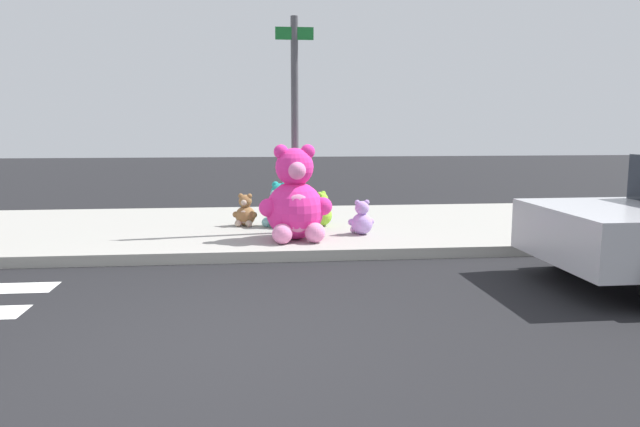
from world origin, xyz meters
TOP-DOWN VIEW (x-y plane):
  - ground_plane at (0.00, 0.00)m, footprint 60.00×60.00m
  - sidewalk at (0.00, 5.20)m, footprint 28.00×4.40m
  - sign_pole at (1.00, 4.40)m, footprint 0.56×0.11m
  - plush_pink_large at (0.96, 3.81)m, footprint 1.04×0.93m
  - plush_lime at (1.44, 4.95)m, footprint 0.41×0.40m
  - plush_lavender at (1.98, 4.12)m, footprint 0.40×0.36m
  - plush_teal at (0.77, 4.94)m, footprint 0.52×0.52m
  - plush_brown at (0.23, 5.08)m, footprint 0.40×0.37m

SIDE VIEW (x-z plane):
  - ground_plane at x=0.00m, z-range 0.00..0.00m
  - sidewalk at x=0.00m, z-range 0.00..0.15m
  - plush_lavender at x=1.98m, z-range 0.10..0.62m
  - plush_brown at x=0.23m, z-range 0.10..0.63m
  - plush_lime at x=1.44m, z-range 0.09..0.66m
  - plush_teal at x=0.77m, z-range 0.08..0.80m
  - plush_pink_large at x=0.96m, z-range 0.01..1.37m
  - sign_pole at x=1.00m, z-range 0.25..3.45m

